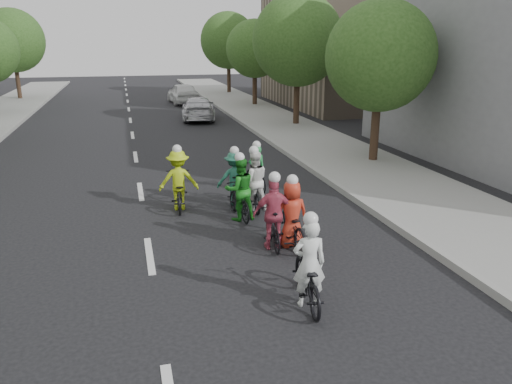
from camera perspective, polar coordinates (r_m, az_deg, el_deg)
name	(u,v)px	position (r m, az deg, el deg)	size (l,w,h in m)	color
ground	(150,255)	(11.27, -12.07, -7.10)	(120.00, 120.00, 0.00)	black
sidewalk_right	(320,145)	(22.39, 7.35, 5.35)	(4.00, 80.00, 0.15)	gray
curb_right	(278,147)	(21.74, 2.56, 5.17)	(0.18, 80.00, 0.18)	#999993
bldg_se	(353,48)	(38.00, 11.08, 15.85)	(10.00, 14.00, 8.00)	gray
tree_l_5	(12,40)	(44.03, -26.08, 15.29)	(4.80, 4.80, 6.93)	black
tree_r_0	(380,56)	(19.22, 13.99, 14.81)	(4.00, 4.00, 5.97)	black
tree_r_1	(298,40)	(27.47, 4.80, 16.87)	(4.80, 4.80, 6.93)	black
tree_r_2	(255,49)	(36.09, -0.15, 16.05)	(4.00, 4.00, 5.97)	black
tree_r_3	(228,40)	(44.85, -3.18, 16.90)	(4.80, 4.80, 6.93)	black
cyclist_0	(307,274)	(8.96, 5.88, -9.27)	(0.88, 1.91, 1.75)	black
cyclist_1	(240,194)	(13.00, -1.90, -0.24)	(0.86, 1.64, 1.80)	black
cyclist_2	(179,185)	(13.97, -8.84, 0.74)	(1.14, 1.92, 1.83)	black
cyclist_3	(274,220)	(11.20, 2.02, -3.22)	(1.00, 1.54, 1.79)	black
cyclist_4	(291,221)	(11.38, 3.97, -3.30)	(0.77, 1.84, 1.70)	black
cyclist_5	(256,173)	(15.52, 0.00, 2.14)	(0.66, 1.55, 1.60)	black
cyclist_6	(253,187)	(13.81, -0.30, 0.62)	(0.84, 1.81, 1.80)	black
cyclist_7	(235,182)	(14.17, -2.47, 1.14)	(1.11, 1.53, 1.71)	black
follow_car_lead	(198,108)	(30.14, -6.62, 9.48)	(1.87, 4.61, 1.34)	silver
follow_car_trail	(183,93)	(38.13, -8.35, 11.11)	(1.81, 4.51, 1.54)	white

